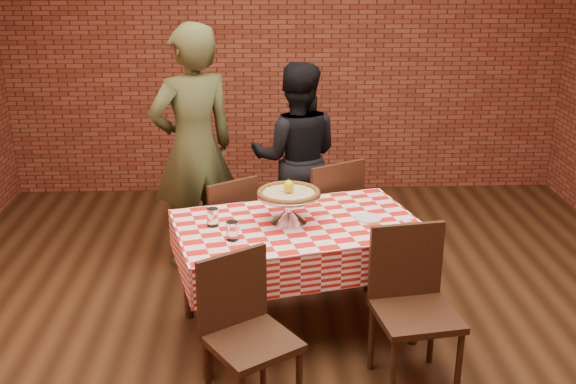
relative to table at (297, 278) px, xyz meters
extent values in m
plane|color=black|center=(0.05, -0.24, -0.38)|extent=(6.00, 6.00, 0.00)
plane|color=maroon|center=(0.05, 2.76, 1.08)|extent=(5.50, 0.00, 5.50)
cube|color=#422615|center=(0.00, 0.00, 0.00)|extent=(1.64, 1.21, 0.75)
cylinder|color=#C7BB91|center=(-0.06, 0.02, 0.57)|extent=(0.54, 0.54, 0.03)
ellipsoid|color=yellow|center=(-0.06, 0.02, 0.61)|extent=(0.09, 0.09, 0.08)
cylinder|color=white|center=(-0.39, -0.24, 0.44)|extent=(0.09, 0.09, 0.11)
cylinder|color=white|center=(-0.52, -0.03, 0.44)|extent=(0.09, 0.09, 0.11)
cylinder|color=white|center=(0.45, 0.04, 0.39)|extent=(0.20, 0.20, 0.01)
cube|color=white|center=(0.56, -0.05, 0.39)|extent=(0.06, 0.05, 0.00)
cube|color=white|center=(0.68, -0.01, 0.39)|extent=(0.06, 0.05, 0.00)
cube|color=silver|center=(-0.02, 0.32, 0.46)|extent=(0.12, 0.10, 0.15)
imported|color=#414424|center=(-0.73, 1.06, 0.56)|extent=(0.82, 0.73, 1.87)
imported|color=black|center=(0.06, 1.34, 0.40)|extent=(0.79, 0.64, 1.54)
camera|label=1|loc=(-0.22, -3.82, 1.97)|focal=41.70mm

